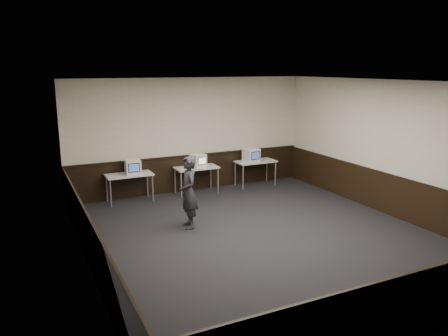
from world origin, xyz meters
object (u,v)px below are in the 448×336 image
object	(u,v)px
emac_left	(133,167)
emac_right	(251,155)
person	(189,192)
desk_left	(129,177)
desk_center	(196,169)
desk_right	(255,163)
emac_center	(198,160)

from	to	relation	value
emac_left	emac_right	size ratio (longest dim) A/B	0.95
emac_right	person	xyz separation A→B (m)	(-2.90, -2.41, -0.14)
desk_left	desk_center	world-z (taller)	same
desk_right	emac_right	world-z (taller)	emac_right
emac_center	emac_left	bearing A→B (deg)	169.22
emac_center	emac_right	world-z (taller)	emac_right
emac_center	person	distance (m)	2.76
desk_right	emac_center	world-z (taller)	emac_center
desk_left	desk_center	xyz separation A→B (m)	(1.90, 0.00, 0.00)
desk_left	emac_center	size ratio (longest dim) A/B	2.68
desk_left	desk_right	xyz separation A→B (m)	(3.80, 0.00, 0.00)
desk_center	emac_right	distance (m)	1.74
emac_center	person	bearing A→B (deg)	-129.32
emac_center	person	size ratio (longest dim) A/B	0.28
desk_center	emac_center	size ratio (longest dim) A/B	2.68
emac_left	emac_center	xyz separation A→B (m)	(1.86, 0.06, -0.01)
desk_center	emac_right	xyz separation A→B (m)	(1.72, -0.05, 0.27)
desk_left	emac_center	xyz separation A→B (m)	(1.96, 0.01, 0.25)
emac_left	person	size ratio (longest dim) A/B	0.28
desk_left	emac_center	bearing A→B (deg)	0.29
desk_center	desk_right	distance (m)	1.90
desk_right	person	size ratio (longest dim) A/B	0.75
desk_center	emac_center	bearing A→B (deg)	9.29
emac_left	desk_right	bearing A→B (deg)	6.30
desk_left	desk_right	size ratio (longest dim) A/B	1.00
desk_right	emac_left	size ratio (longest dim) A/B	2.68
desk_left	emac_right	size ratio (longest dim) A/B	2.55
desk_right	desk_left	bearing A→B (deg)	180.00
emac_right	emac_left	bearing A→B (deg)	171.82
desk_center	emac_left	size ratio (longest dim) A/B	2.68
desk_left	emac_right	distance (m)	3.63
desk_center	person	distance (m)	2.73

